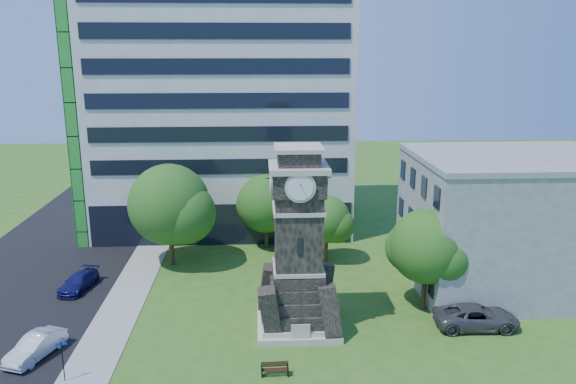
{
  "coord_description": "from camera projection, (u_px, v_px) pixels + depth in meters",
  "views": [
    {
      "loc": [
        0.49,
        -32.31,
        18.04
      ],
      "look_at": [
        2.63,
        7.31,
        7.95
      ],
      "focal_mm": 35.0,
      "sensor_mm": 36.0,
      "label": 1
    }
  ],
  "objects": [
    {
      "name": "office_low",
      "position": [
        512.0,
        221.0,
        43.19
      ],
      "size": [
        15.2,
        12.2,
        10.4
      ],
      "color": "#9EA1A3",
      "rests_on": "ground"
    },
    {
      "name": "park_bench",
      "position": [
        275.0,
        369.0,
        31.89
      ],
      "size": [
        1.57,
        0.42,
        0.81
      ],
      "rotation": [
        0.0,
        0.0,
        0.04
      ],
      "color": "black",
      "rests_on": "ground"
    },
    {
      "name": "tree_east",
      "position": [
        428.0,
        249.0,
        39.16
      ],
      "size": [
        5.79,
        5.26,
        7.35
      ],
      "rotation": [
        0.0,
        0.0,
        0.08
      ],
      "color": "#332114",
      "rests_on": "ground"
    },
    {
      "name": "ground",
      "position": [
        253.0,
        342.0,
        35.68
      ],
      "size": [
        160.0,
        160.0,
        0.0
      ],
      "primitive_type": "plane",
      "color": "#305919",
      "rests_on": "ground"
    },
    {
      "name": "tree_nw",
      "position": [
        171.0,
        207.0,
        47.17
      ],
      "size": [
        7.55,
        6.87,
        8.84
      ],
      "rotation": [
        0.0,
        0.0,
        0.32
      ],
      "color": "#332114",
      "rests_on": "ground"
    },
    {
      "name": "tree_nc",
      "position": [
        267.0,
        205.0,
        51.7
      ],
      "size": [
        5.96,
        5.42,
        7.0
      ],
      "rotation": [
        0.0,
        0.0,
        -0.07
      ],
      "color": "#332114",
      "rests_on": "ground"
    },
    {
      "name": "sidewalk",
      "position": [
        120.0,
        310.0,
        40.02
      ],
      "size": [
        3.0,
        70.0,
        0.06
      ],
      "primitive_type": "cube",
      "color": "gray",
      "rests_on": "ground"
    },
    {
      "name": "car_street_north",
      "position": [
        79.0,
        282.0,
        43.32
      ],
      "size": [
        2.59,
        4.53,
        1.24
      ],
      "primitive_type": "imported",
      "rotation": [
        0.0,
        0.0,
        -0.21
      ],
      "color": "#131250",
      "rests_on": "ground"
    },
    {
      "name": "office_tall",
      "position": [
        221.0,
        88.0,
        57.02
      ],
      "size": [
        26.2,
        15.11,
        28.6
      ],
      "color": "white",
      "rests_on": "ground"
    },
    {
      "name": "street_sign",
      "position": [
        62.0,
        357.0,
        31.02
      ],
      "size": [
        0.59,
        0.06,
        2.48
      ],
      "rotation": [
        0.0,
        0.0,
        0.21
      ],
      "color": "black",
      "rests_on": "ground"
    },
    {
      "name": "car_east_lot",
      "position": [
        476.0,
        317.0,
        37.33
      ],
      "size": [
        5.65,
        2.73,
        1.55
      ],
      "primitive_type": "imported",
      "rotation": [
        0.0,
        0.0,
        1.54
      ],
      "color": "#46474B",
      "rests_on": "ground"
    },
    {
      "name": "tree_ne",
      "position": [
        327.0,
        221.0,
        48.35
      ],
      "size": [
        4.51,
        4.1,
        5.9
      ],
      "rotation": [
        0.0,
        0.0,
        0.05
      ],
      "color": "#332114",
      "rests_on": "ground"
    },
    {
      "name": "clock_tower",
      "position": [
        298.0,
        252.0,
        36.47
      ],
      "size": [
        5.4,
        5.4,
        12.22
      ],
      "color": "#BAB2A2",
      "rests_on": "ground"
    },
    {
      "name": "car_street_mid",
      "position": [
        36.0,
        347.0,
        33.75
      ],
      "size": [
        2.8,
        4.43,
        1.38
      ],
      "primitive_type": "imported",
      "rotation": [
        0.0,
        0.0,
        -0.35
      ],
      "color": "silver",
      "rests_on": "ground"
    }
  ]
}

